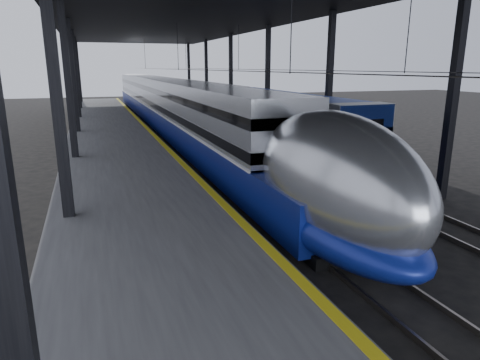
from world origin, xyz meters
name	(u,v)px	position (x,y,z in m)	size (l,w,h in m)	color
ground	(298,286)	(0.00, 0.00, 0.00)	(160.00, 160.00, 0.00)	black
platform	(115,147)	(-3.50, 20.00, 0.50)	(6.00, 80.00, 1.00)	#4C4C4F
yellow_strip	(156,138)	(-0.70, 20.00, 1.00)	(0.30, 80.00, 0.01)	yellow
rails	(229,146)	(4.50, 20.00, 0.08)	(6.52, 80.00, 0.16)	slate
canopy	(190,13)	(1.90, 20.00, 9.12)	(18.00, 75.00, 9.47)	black
tgv_train	(170,108)	(2.00, 29.29, 2.15)	(3.21, 65.20, 4.60)	#B0B2B8
second_train	(209,103)	(7.00, 34.47, 2.05)	(2.94, 56.05, 4.05)	navy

